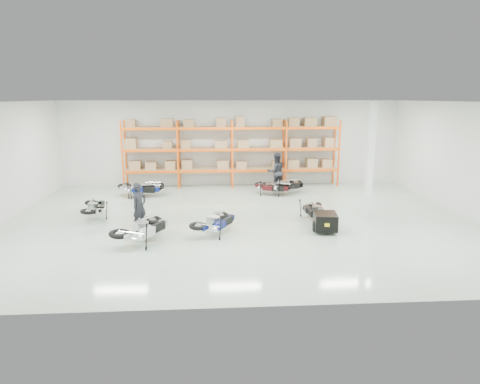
{
  "coord_description": "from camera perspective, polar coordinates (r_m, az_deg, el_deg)",
  "views": [
    {
      "loc": [
        -1.06,
        -15.9,
        4.7
      ],
      "look_at": [
        0.01,
        0.12,
        1.1
      ],
      "focal_mm": 32.0,
      "sensor_mm": 36.0,
      "label": 1
    }
  ],
  "objects": [
    {
      "name": "person_back",
      "position": [
        21.72,
        4.83,
        2.71
      ],
      "size": [
        1.07,
        0.91,
        1.95
      ],
      "primitive_type": "imported",
      "rotation": [
        0.0,
        0.0,
        3.34
      ],
      "color": "#202229",
      "rests_on": "ground"
    },
    {
      "name": "trailer",
      "position": [
        15.39,
        11.3,
        -3.85
      ],
      "size": [
        0.89,
        1.66,
        0.68
      ],
      "rotation": [
        0.0,
        0.0,
        -0.13
      ],
      "color": "black",
      "rests_on": "ground"
    },
    {
      "name": "person_left",
      "position": [
        15.75,
        -13.28,
        -1.86
      ],
      "size": [
        0.7,
        0.74,
        1.7
      ],
      "primitive_type": "imported",
      "rotation": [
        0.0,
        0.0,
        0.92
      ],
      "color": "black",
      "rests_on": "ground"
    },
    {
      "name": "moto_black_far_left",
      "position": [
        17.89,
        -18.75,
        -1.59
      ],
      "size": [
        1.08,
        1.78,
        1.08
      ],
      "primitive_type": null,
      "rotation": [
        0.0,
        -0.09,
        3.3
      ],
      "color": "black",
      "rests_on": "ground"
    },
    {
      "name": "moto_back_c",
      "position": [
        21.07,
        5.9,
        1.27
      ],
      "size": [
        2.07,
        1.46,
        1.22
      ],
      "primitive_type": null,
      "rotation": [
        0.0,
        -0.09,
        1.88
      ],
      "color": "black",
      "rests_on": "ground"
    },
    {
      "name": "structural_column",
      "position": [
        17.73,
        16.96,
        4.14
      ],
      "size": [
        0.25,
        0.25,
        4.5
      ],
      "primitive_type": "cube",
      "color": "white",
      "rests_on": "ground"
    },
    {
      "name": "room",
      "position": [
        16.13,
        0.01,
        3.9
      ],
      "size": [
        18.0,
        18.0,
        18.0
      ],
      "color": "#A9BDAD",
      "rests_on": "ground"
    },
    {
      "name": "moto_silver_left",
      "position": [
        14.33,
        -12.82,
        -4.25
      ],
      "size": [
        1.86,
        2.25,
        1.31
      ],
      "primitive_type": null,
      "rotation": [
        0.0,
        -0.09,
        2.63
      ],
      "color": "#AEB2B5",
      "rests_on": "ground"
    },
    {
      "name": "moto_back_d",
      "position": [
        20.81,
        4.4,
        1.02
      ],
      "size": [
        1.91,
        1.47,
        1.11
      ],
      "primitive_type": null,
      "rotation": [
        0.0,
        -0.09,
        1.15
      ],
      "color": "#390B0F",
      "rests_on": "ground"
    },
    {
      "name": "moto_back_a",
      "position": [
        20.83,
        -12.85,
        0.73
      ],
      "size": [
        1.71,
        0.86,
        1.1
      ],
      "primitive_type": null,
      "rotation": [
        0.0,
        -0.09,
        1.56
      ],
      "color": "navy",
      "rests_on": "ground"
    },
    {
      "name": "moto_touring_right",
      "position": [
        16.85,
        9.92,
        -1.99
      ],
      "size": [
        0.87,
        1.67,
        1.06
      ],
      "primitive_type": null,
      "rotation": [
        0.0,
        -0.09,
        0.03
      ],
      "color": "black",
      "rests_on": "ground"
    },
    {
      "name": "moto_back_b",
      "position": [
        21.03,
        -13.11,
        1.0
      ],
      "size": [
        1.96,
        1.09,
        1.23
      ],
      "primitive_type": null,
      "rotation": [
        0.0,
        -0.09,
        1.65
      ],
      "color": "#ACB1B6",
      "rests_on": "ground"
    },
    {
      "name": "moto_blue_centre",
      "position": [
        14.87,
        -3.3,
        -3.58
      ],
      "size": [
        1.72,
        2.01,
        1.17
      ],
      "primitive_type": null,
      "rotation": [
        0.0,
        -0.09,
        2.58
      ],
      "color": "#07104D",
      "rests_on": "ground"
    },
    {
      "name": "pallet_rack",
      "position": [
        22.51,
        -1.09,
        6.4
      ],
      "size": [
        11.28,
        0.98,
        3.62
      ],
      "color": "#FF590D",
      "rests_on": "ground"
    }
  ]
}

